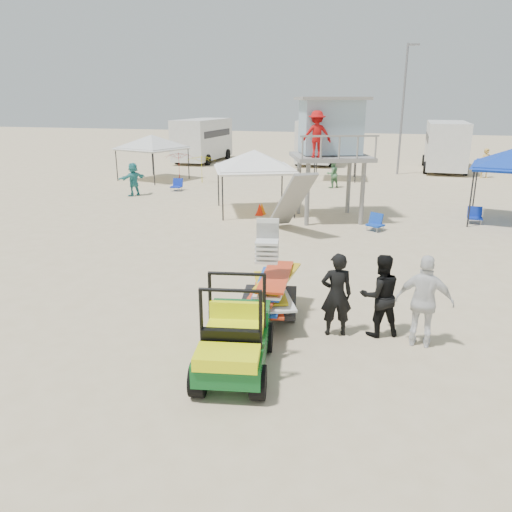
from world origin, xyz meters
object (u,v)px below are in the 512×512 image
(surf_trailer, at_px, (268,285))
(lifeguard_tower, at_px, (330,131))
(utility_cart, at_px, (233,331))
(man_left, at_px, (336,295))

(surf_trailer, distance_m, lifeguard_tower, 10.69)
(utility_cart, bearing_deg, lifeguard_tower, 91.61)
(man_left, bearing_deg, lifeguard_tower, -97.00)
(utility_cart, xyz_separation_m, man_left, (1.52, 2.03, 0.09))
(surf_trailer, xyz_separation_m, man_left, (1.51, -0.30, 0.06))
(utility_cart, xyz_separation_m, lifeguard_tower, (-0.36, 12.68, 2.68))
(utility_cart, height_order, man_left, man_left)
(utility_cart, relative_size, surf_trailer, 1.05)
(man_left, relative_size, lifeguard_tower, 0.38)
(utility_cart, relative_size, lifeguard_tower, 0.52)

